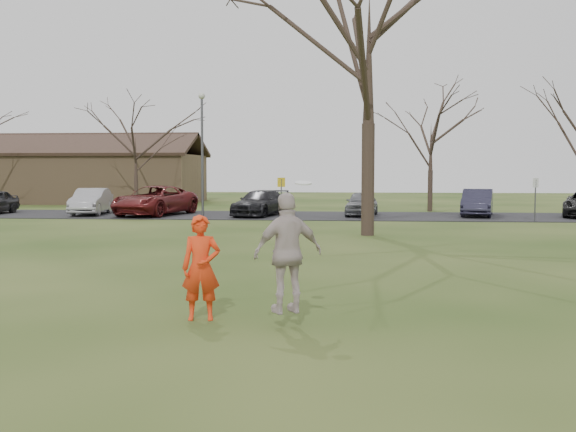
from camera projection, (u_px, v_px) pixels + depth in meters
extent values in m
plane|color=#1E380F|center=(265.00, 327.00, 10.77)|extent=(120.00, 120.00, 0.00)
cube|color=black|center=(325.00, 216.00, 35.60)|extent=(62.00, 6.50, 0.04)
imported|color=#F13713|center=(201.00, 268.00, 11.24)|extent=(0.70, 0.51, 1.76)
imported|color=#AAA9AF|center=(91.00, 201.00, 36.33)|extent=(2.05, 4.43, 1.41)
imported|color=#5E1616|center=(155.00, 200.00, 35.79)|extent=(3.92, 6.09, 1.56)
imported|color=black|center=(260.00, 203.00, 35.36)|extent=(2.96, 4.88, 1.32)
imported|color=slate|center=(362.00, 203.00, 35.46)|extent=(1.92, 3.94, 1.29)
imported|color=#2A293D|center=(477.00, 202.00, 35.21)|extent=(2.39, 4.48, 1.40)
imported|color=#BFAEAB|center=(288.00, 253.00, 10.65)|extent=(1.22, 0.91, 1.92)
cylinder|color=white|center=(303.00, 183.00, 10.75)|extent=(0.27, 0.27, 0.08)
cube|color=#8C6D4C|center=(63.00, 179.00, 50.23)|extent=(20.00, 8.00, 3.50)
cube|color=#33231C|center=(50.00, 144.00, 48.02)|extent=(20.60, 4.40, 1.78)
cube|color=#33231C|center=(74.00, 146.00, 52.09)|extent=(20.60, 4.40, 1.78)
cube|color=#38281E|center=(62.00, 136.00, 50.01)|extent=(20.60, 0.45, 0.20)
cylinder|color=#47474C|center=(202.00, 159.00, 33.46)|extent=(0.12, 0.12, 6.00)
sphere|color=beige|center=(202.00, 96.00, 33.24)|extent=(0.34, 0.34, 0.34)
cylinder|color=#47474C|center=(281.00, 200.00, 32.74)|extent=(0.06, 0.06, 2.00)
cube|color=yellow|center=(281.00, 182.00, 32.67)|extent=(0.35, 0.35, 0.45)
cylinder|color=#47474C|center=(535.00, 201.00, 31.63)|extent=(0.06, 0.06, 2.00)
cube|color=silver|center=(536.00, 183.00, 31.57)|extent=(0.35, 0.35, 0.45)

